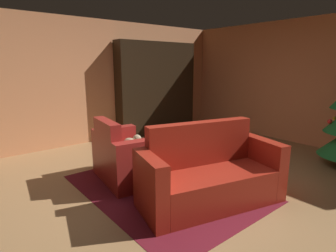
{
  "coord_description": "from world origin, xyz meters",
  "views": [
    {
      "loc": [
        2.64,
        -2.32,
        1.64
      ],
      "look_at": [
        -0.36,
        0.13,
        0.77
      ],
      "focal_mm": 29.46,
      "sensor_mm": 36.0,
      "label": 1
    }
  ],
  "objects_px": {
    "coffee_table": "(165,160)",
    "bottle_on_table": "(176,151)",
    "bookshelf_unit": "(161,88)",
    "armchair_red": "(124,158)",
    "couch_red": "(209,177)",
    "book_stack_on_table": "(165,154)"
  },
  "relations": [
    {
      "from": "bookshelf_unit",
      "to": "book_stack_on_table",
      "type": "distance_m",
      "value": 3.35
    },
    {
      "from": "armchair_red",
      "to": "coffee_table",
      "type": "xyz_separation_m",
      "value": [
        0.61,
        0.27,
        0.09
      ]
    },
    {
      "from": "armchair_red",
      "to": "book_stack_on_table",
      "type": "xyz_separation_m",
      "value": [
        0.66,
        0.23,
        0.19
      ]
    },
    {
      "from": "bottle_on_table",
      "to": "bookshelf_unit",
      "type": "bearing_deg",
      "value": 145.31
    },
    {
      "from": "bookshelf_unit",
      "to": "armchair_red",
      "type": "relative_size",
      "value": 1.88
    },
    {
      "from": "coffee_table",
      "to": "bottle_on_table",
      "type": "relative_size",
      "value": 2.39
    },
    {
      "from": "book_stack_on_table",
      "to": "bottle_on_table",
      "type": "xyz_separation_m",
      "value": [
        0.15,
        0.06,
        0.06
      ]
    },
    {
      "from": "bookshelf_unit",
      "to": "bottle_on_table",
      "type": "distance_m",
      "value": 3.43
    },
    {
      "from": "armchair_red",
      "to": "couch_red",
      "type": "xyz_separation_m",
      "value": [
        1.22,
        0.45,
        -0.0
      ]
    },
    {
      "from": "armchair_red",
      "to": "couch_red",
      "type": "relative_size",
      "value": 0.62
    },
    {
      "from": "coffee_table",
      "to": "bottle_on_table",
      "type": "bearing_deg",
      "value": 4.71
    },
    {
      "from": "bookshelf_unit",
      "to": "armchair_red",
      "type": "distance_m",
      "value": 3.06
    },
    {
      "from": "bottle_on_table",
      "to": "coffee_table",
      "type": "bearing_deg",
      "value": -175.29
    },
    {
      "from": "coffee_table",
      "to": "bottle_on_table",
      "type": "xyz_separation_m",
      "value": [
        0.2,
        0.02,
        0.16
      ]
    },
    {
      "from": "bookshelf_unit",
      "to": "armchair_red",
      "type": "bearing_deg",
      "value": -48.29
    },
    {
      "from": "bookshelf_unit",
      "to": "coffee_table",
      "type": "relative_size",
      "value": 2.89
    },
    {
      "from": "coffee_table",
      "to": "couch_red",
      "type": "bearing_deg",
      "value": 16.63
    },
    {
      "from": "armchair_red",
      "to": "bottle_on_table",
      "type": "relative_size",
      "value": 3.69
    },
    {
      "from": "book_stack_on_table",
      "to": "bookshelf_unit",
      "type": "bearing_deg",
      "value": 142.94
    },
    {
      "from": "book_stack_on_table",
      "to": "bottle_on_table",
      "type": "distance_m",
      "value": 0.17
    },
    {
      "from": "armchair_red",
      "to": "couch_red",
      "type": "height_order",
      "value": "couch_red"
    },
    {
      "from": "bookshelf_unit",
      "to": "bottle_on_table",
      "type": "height_order",
      "value": "bookshelf_unit"
    }
  ]
}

